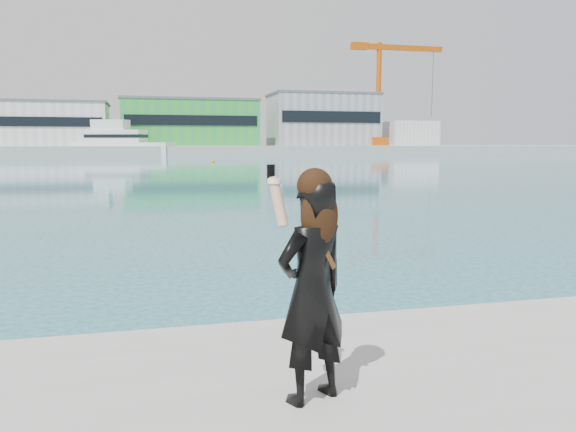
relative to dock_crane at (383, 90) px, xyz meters
name	(u,v)px	position (x,y,z in m)	size (l,w,h in m)	color
far_quay	(155,150)	(-53.20, 8.00, -14.07)	(320.00, 40.00, 2.00)	#9E9E99
warehouse_white	(50,124)	(-75.20, 5.98, -8.31)	(24.48, 15.35, 9.50)	silver
warehouse_green	(190,123)	(-45.20, 5.98, -7.81)	(30.60, 16.36, 10.50)	green
warehouse_grey_right	(322,120)	(-13.20, 5.98, -6.80)	(25.50, 15.35, 12.50)	gray
ancillary_shed	(409,133)	(8.80, 4.00, -10.07)	(12.00, 10.00, 6.00)	silver
dock_crane	(383,90)	(0.00, 0.00, 0.00)	(23.00, 4.00, 24.00)	#F05E0E
flagpole_right	(255,125)	(-31.11, -1.00, -8.53)	(1.28, 0.16, 8.00)	silver
motor_yacht	(119,143)	(-60.40, -5.73, -12.36)	(21.28, 12.80, 9.62)	white
buoy_near	(213,162)	(-46.12, -49.51, -15.07)	(0.50, 0.50, 0.50)	#E9A50C
woman	(312,284)	(-53.51, -122.84, -13.42)	(0.68, 0.58, 1.67)	black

